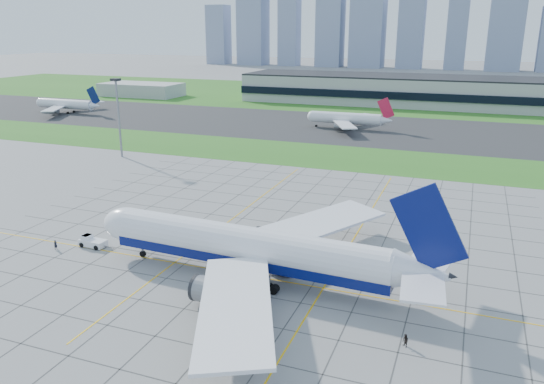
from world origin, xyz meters
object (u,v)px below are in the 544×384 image
Objects in this scene: light_mast at (118,108)px; crew_far at (405,341)px; distant_jet_1 at (347,118)px; distant_jet_0 at (67,104)px; pushback_tug at (92,242)px; airliner at (250,248)px; crew_near at (56,245)px.

light_mast reaches higher than crew_far.
distant_jet_0 is at bearing -177.38° from distant_jet_1.
light_mast is 79.21m from pushback_tug.
light_mast is 0.60× the size of distant_jet_0.
light_mast reaches higher than pushback_tug.
airliner is 145.98m from distant_jet_1.
crew_far is at bearing -9.45° from pushback_tug.
pushback_tug is (-34.44, 1.74, -4.57)m from airliner.
crew_far is (61.72, -13.25, -0.04)m from pushback_tug.
light_mast reaches higher than distant_jet_1.
crew_near is 184.49m from distant_jet_0.
distant_jet_1 is at bearing 52.86° from light_mast.
crew_far is at bearing -79.36° from crew_near.
pushback_tug is (40.97, -66.06, -15.21)m from light_mast.
distant_jet_0 is (-159.53, 138.45, -1.05)m from airliner.
airliner is 34.58× the size of crew_near.
crew_near is at bearing -63.06° from light_mast.
airliner reaches higher than crew_far.
airliner reaches higher than pushback_tug.
distant_jet_0 is (-186.81, 149.96, 3.56)m from crew_far.
airliner is at bearing -41.96° from light_mast.
crew_near is at bearing -143.27° from pushback_tug.
light_mast is 97.53m from distant_jet_1.
crew_near is 0.04× the size of distant_jet_1.
crew_near is 0.04× the size of distant_jet_0.
pushback_tug is at bearing 179.77° from airliner.
distant_jet_1 is at bearing 148.22° from crew_far.
airliner is 29.97m from crew_far.
airliner is 35.19× the size of crew_far.
pushback_tug is 144.35m from distant_jet_1.
distant_jet_0 and distant_jet_1 have the same top height.
light_mast is 101.97m from airliner.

